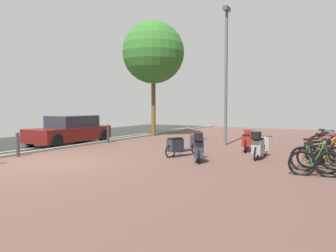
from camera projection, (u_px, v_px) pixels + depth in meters
name	position (u px, v px, depth m)	size (l,w,h in m)	color
ground	(79.00, 169.00, 9.81)	(21.00, 40.00, 0.13)	black
bicycle_rack_00	(315.00, 163.00, 8.60)	(1.36, 0.48, 0.97)	black
bicycle_rack_01	(314.00, 159.00, 9.17)	(1.35, 0.48, 1.00)	black
bicycle_rack_02	(321.00, 157.00, 9.62)	(1.38, 0.48, 0.98)	black
bicycle_rack_03	(327.00, 155.00, 10.09)	(1.27, 0.48, 0.92)	black
bicycle_rack_04	(328.00, 152.00, 10.62)	(1.45, 0.48, 1.03)	black
bicycle_rack_05	(324.00, 150.00, 11.22)	(1.34, 0.48, 0.98)	black
bicycle_rack_06	(330.00, 148.00, 11.67)	(1.37, 0.48, 1.00)	black
bicycle_rack_07	(332.00, 147.00, 12.18)	(1.31, 0.48, 0.95)	black
bicycle_rack_08	(326.00, 144.00, 12.80)	(1.40, 0.48, 1.01)	black
scooter_near	(247.00, 141.00, 13.35)	(0.65, 1.77, 0.86)	black
scooter_mid	(199.00, 148.00, 10.80)	(0.89, 1.55, 1.01)	black
scooter_far	(180.00, 146.00, 12.02)	(0.79, 1.77, 0.75)	black
scooter_extra	(259.00, 146.00, 11.37)	(0.52, 1.77, 1.00)	black
parked_car_near	(70.00, 130.00, 15.99)	(1.89, 4.11, 1.35)	maroon
lamp_post	(226.00, 70.00, 15.19)	(0.20, 0.52, 6.35)	slate
street_tree	(153.00, 53.00, 19.77)	(3.72, 3.72, 6.89)	brown
bollard_near	(18.00, 145.00, 11.89)	(0.12, 0.12, 0.87)	#38383D
bollard_far	(108.00, 134.00, 16.21)	(0.12, 0.12, 0.90)	#38383D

